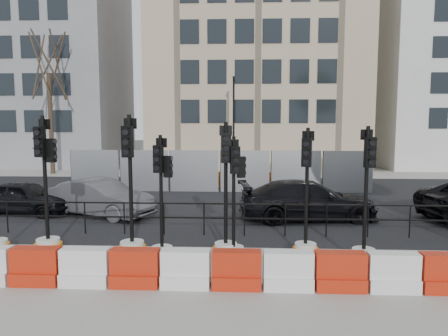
# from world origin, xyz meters

# --- Properties ---
(ground) EXTENTS (120.00, 120.00, 0.00)m
(ground) POSITION_xyz_m (0.00, 0.00, 0.00)
(ground) COLOR #51514C
(ground) RESTS_ON ground
(sidewalk_near) EXTENTS (40.00, 6.00, 0.02)m
(sidewalk_near) POSITION_xyz_m (0.00, -3.00, 0.01)
(sidewalk_near) COLOR gray
(sidewalk_near) RESTS_ON ground
(road) EXTENTS (40.00, 14.00, 0.03)m
(road) POSITION_xyz_m (0.00, 7.00, 0.01)
(road) COLOR black
(road) RESTS_ON ground
(sidewalk_far) EXTENTS (40.00, 4.00, 0.02)m
(sidewalk_far) POSITION_xyz_m (0.00, 16.00, 0.01)
(sidewalk_far) COLOR gray
(sidewalk_far) RESTS_ON ground
(building_grey) EXTENTS (11.00, 9.06, 14.00)m
(building_grey) POSITION_xyz_m (-14.00, 21.99, 7.00)
(building_grey) COLOR gray
(building_grey) RESTS_ON ground
(building_cream) EXTENTS (15.00, 10.06, 18.00)m
(building_cream) POSITION_xyz_m (2.00, 21.99, 9.00)
(building_cream) COLOR #C1AF8D
(building_cream) RESTS_ON ground
(kerb_railing) EXTENTS (18.00, 0.04, 1.00)m
(kerb_railing) POSITION_xyz_m (0.00, 1.20, 0.69)
(kerb_railing) COLOR black
(kerb_railing) RESTS_ON ground
(heras_fencing) EXTENTS (14.33, 1.72, 2.00)m
(heras_fencing) POSITION_xyz_m (-0.01, 9.80, 0.68)
(heras_fencing) COLOR gray
(heras_fencing) RESTS_ON ground
(lamp_post_far) EXTENTS (0.12, 0.56, 6.00)m
(lamp_post_far) POSITION_xyz_m (0.50, 14.98, 3.22)
(lamp_post_far) COLOR black
(lamp_post_far) RESTS_ON ground
(tree_bare_far) EXTENTS (2.00, 2.00, 9.00)m
(tree_bare_far) POSITION_xyz_m (-11.00, 15.50, 6.65)
(tree_bare_far) COLOR #473828
(tree_bare_far) RESTS_ON ground
(barrier_row) EXTENTS (15.70, 0.50, 0.80)m
(barrier_row) POSITION_xyz_m (-0.00, -2.80, 0.37)
(barrier_row) COLOR red
(barrier_row) RESTS_ON ground
(traffic_signal_b) EXTENTS (0.70, 0.70, 3.56)m
(traffic_signal_b) POSITION_xyz_m (-3.81, -0.83, 0.85)
(traffic_signal_b) COLOR silver
(traffic_signal_b) RESTS_ON ground
(traffic_signal_c) EXTENTS (0.70, 0.70, 3.58)m
(traffic_signal_c) POSITION_xyz_m (-1.60, -0.97, 0.74)
(traffic_signal_c) COLOR silver
(traffic_signal_c) RESTS_ON ground
(traffic_signal_d) EXTENTS (0.61, 0.61, 3.09)m
(traffic_signal_d) POSITION_xyz_m (-0.80, -1.19, 0.74)
(traffic_signal_d) COLOR silver
(traffic_signal_d) RESTS_ON ground
(traffic_signal_e) EXTENTS (0.67, 0.67, 3.40)m
(traffic_signal_e) POSITION_xyz_m (0.74, -0.92, 0.70)
(traffic_signal_e) COLOR silver
(traffic_signal_e) RESTS_ON ground
(traffic_signal_f) EXTENTS (0.60, 0.60, 3.06)m
(traffic_signal_f) POSITION_xyz_m (0.95, -1.07, 0.73)
(traffic_signal_f) COLOR silver
(traffic_signal_f) RESTS_ON ground
(traffic_signal_g) EXTENTS (0.64, 0.64, 3.26)m
(traffic_signal_g) POSITION_xyz_m (2.72, -0.80, 0.67)
(traffic_signal_g) COLOR silver
(traffic_signal_g) RESTS_ON ground
(traffic_signal_h) EXTENTS (0.65, 0.65, 3.31)m
(traffic_signal_h) POSITION_xyz_m (4.05, -1.22, 0.68)
(traffic_signal_h) COLOR silver
(traffic_signal_h) RESTS_ON ground
(car_a) EXTENTS (2.62, 4.06, 1.22)m
(car_a) POSITION_xyz_m (-6.81, 3.88, 0.61)
(car_a) COLOR black
(car_a) RESTS_ON ground
(car_b) EXTENTS (4.37, 5.07, 1.33)m
(car_b) POSITION_xyz_m (-3.97, 3.69, 0.67)
(car_b) COLOR #4D4D52
(car_b) RESTS_ON ground
(car_c) EXTENTS (3.09, 5.21, 1.38)m
(car_c) POSITION_xyz_m (3.39, 3.43, 0.69)
(car_c) COLOR black
(car_c) RESTS_ON ground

